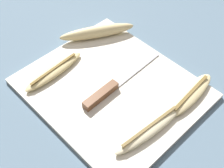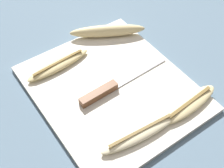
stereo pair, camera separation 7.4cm
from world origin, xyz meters
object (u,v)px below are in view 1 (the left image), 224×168
(banana_spotted_left, at_px, (54,71))
(knife, at_px, (109,89))
(banana_mellow_near, at_px, (97,32))
(banana_ripe_center, at_px, (190,95))
(banana_bright_far, at_px, (150,128))

(banana_spotted_left, bearing_deg, knife, 23.66)
(knife, xyz_separation_m, banana_mellow_near, (-0.16, 0.11, 0.01))
(banana_mellow_near, bearing_deg, banana_spotted_left, -80.63)
(banana_spotted_left, xyz_separation_m, banana_ripe_center, (0.28, 0.18, 0.00))
(banana_spotted_left, bearing_deg, banana_bright_far, 9.37)
(knife, bearing_deg, banana_ripe_center, 38.90)
(banana_ripe_center, bearing_deg, banana_bright_far, -92.04)
(banana_spotted_left, bearing_deg, banana_ripe_center, 33.12)
(banana_spotted_left, height_order, banana_ripe_center, same)
(banana_ripe_center, bearing_deg, banana_spotted_left, -146.88)
(banana_spotted_left, xyz_separation_m, banana_mellow_near, (-0.03, 0.17, 0.01))
(banana_spotted_left, relative_size, banana_bright_far, 0.91)
(knife, height_order, banana_mellow_near, banana_mellow_near)
(banana_spotted_left, xyz_separation_m, banana_bright_far, (0.27, 0.05, 0.00))
(banana_bright_far, relative_size, banana_ripe_center, 1.15)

